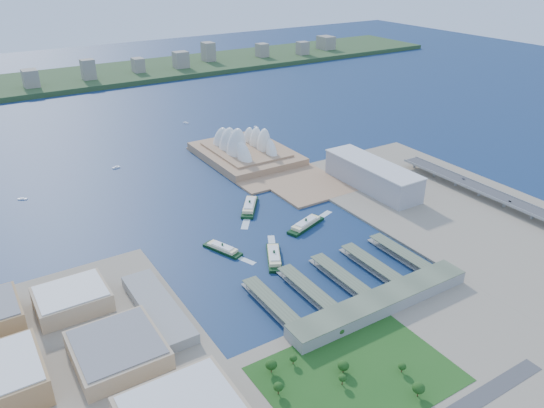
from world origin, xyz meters
TOP-DOWN VIEW (x-y plane):
  - ground at (0.00, 0.00)m, footprint 3000.00×3000.00m
  - west_land at (-250.00, -105.00)m, footprint 220.00×390.00m
  - south_land at (0.00, -210.00)m, footprint 720.00×180.00m
  - east_land at (240.00, -50.00)m, footprint 240.00×500.00m
  - peninsula at (107.50, 260.00)m, footprint 135.00×220.00m
  - far_shore at (0.00, 980.00)m, footprint 2200.00×260.00m
  - opera_house at (105.00, 280.00)m, footprint 134.00×180.00m
  - toaster_building at (195.00, 80.00)m, footprint 45.00×155.00m
  - expressway at (300.00, -60.00)m, footprint 26.00×340.00m
  - west_buildings at (-250.00, -70.00)m, footprint 200.00×280.00m
  - ferry_wharves at (14.00, -75.00)m, footprint 184.00×90.00m
  - terminal_building at (15.00, -135.00)m, footprint 200.00×28.00m
  - park at (-60.00, -190.00)m, footprint 150.00×110.00m
  - far_skyline at (0.00, 960.00)m, footprint 1900.00×140.00m
  - ferry_a at (-61.30, 40.89)m, footprint 29.95×50.99m
  - ferry_b at (18.16, 117.26)m, footprint 49.28×58.53m
  - ferry_c at (-21.40, -4.91)m, footprint 39.80×57.10m
  - ferry_d at (51.33, 37.31)m, footprint 60.18×33.54m
  - boat_a at (-229.66, 305.15)m, footprint 12.18×8.84m
  - boat_b at (-87.08, 349.09)m, footprint 11.84×5.17m
  - boat_c at (199.59, 407.78)m, footprint 3.72×12.29m
  - boat_e at (98.03, 503.85)m, footprint 8.12×11.81m
  - car_b at (296.00, -69.20)m, footprint 1.25×3.59m
  - car_c at (304.00, 11.12)m, footprint 1.92×4.73m

SIDE VIEW (x-z plane):
  - ground at x=0.00m, z-range 0.00..0.00m
  - boat_a at x=-229.66m, z-range 0.00..2.37m
  - boat_c at x=199.59m, z-range 0.00..2.76m
  - boat_e at x=98.03m, z-range 0.00..2.79m
  - west_land at x=-250.00m, z-range 0.00..3.00m
  - south_land at x=0.00m, z-range 0.00..3.00m
  - east_land at x=240.00m, z-range 0.00..3.00m
  - peninsula at x=107.50m, z-range 0.00..3.00m
  - boat_b at x=-87.08m, z-range 0.00..3.10m
  - ferry_wharves at x=14.00m, z-range 0.00..9.30m
  - ferry_a at x=-61.30m, z-range 0.00..9.42m
  - ferry_c at x=-21.40m, z-range 0.00..10.78m
  - ferry_d at x=51.33m, z-range 0.00..11.07m
  - ferry_b at x=18.16m, z-range 0.00..11.61m
  - far_shore at x=0.00m, z-range 0.00..12.00m
  - expressway at x=300.00m, z-range 3.00..14.85m
  - terminal_building at x=15.00m, z-range 3.00..15.00m
  - park at x=-60.00m, z-range 3.00..19.00m
  - car_b at x=296.00m, z-range 14.85..16.03m
  - car_c at x=304.00m, z-range 14.85..16.22m
  - west_buildings at x=-250.00m, z-range 3.00..30.00m
  - toaster_building at x=195.00m, z-range 3.00..38.00m
  - opera_house at x=105.00m, z-range 3.00..61.00m
  - far_skyline at x=0.00m, z-range 12.00..67.00m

